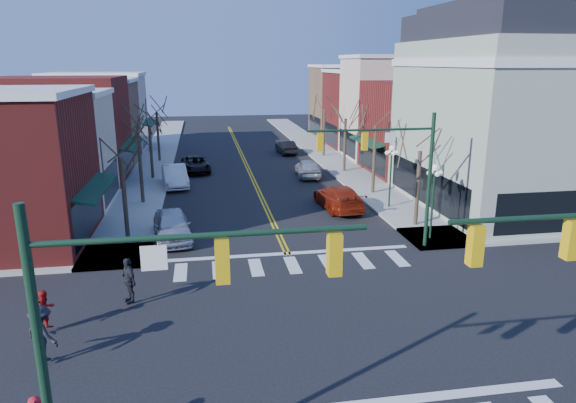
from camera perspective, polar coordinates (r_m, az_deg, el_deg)
name	(u,v)px	position (r m, az deg, el deg)	size (l,w,h in m)	color
ground	(321,327)	(19.89, 3.71, -13.77)	(160.00, 160.00, 0.00)	black
sidewalk_left	(140,200)	(38.41, -16.16, 0.21)	(3.50, 70.00, 0.15)	#9E9B93
sidewalk_right	(373,190)	(40.24, 9.40, 1.29)	(3.50, 70.00, 0.15)	#9E9B93
bldg_left_stucco_a	(31,153)	(38.60, -26.67, 4.85)	(10.00, 7.00, 7.50)	beige
bldg_left_brick_b	(61,130)	(46.16, -23.95, 7.25)	(10.00, 9.00, 8.50)	maroon
bldg_left_tan	(83,123)	(54.18, -21.84, 8.09)	(10.00, 7.50, 7.80)	#8D6D4E
bldg_left_stucco_b	(98,113)	(61.72, -20.39, 9.16)	(10.00, 8.00, 8.20)	beige
bldg_right_brick_a	(427,128)	(47.29, 15.19, 7.87)	(10.00, 8.50, 8.00)	maroon
bldg_right_stucco	(396,109)	(54.29, 11.87, 10.03)	(10.00, 7.00, 10.00)	beige
bldg_right_brick_b	(372,110)	(61.38, 9.28, 10.01)	(10.00, 8.00, 8.50)	maroon
bldg_right_tan	(352,103)	(68.96, 7.15, 10.86)	(10.00, 8.00, 9.00)	#8D6D4E
victorian_corner	(516,109)	(37.68, 24.00, 9.42)	(12.25, 14.25, 13.30)	#9CAA93
traffic_mast_near_left	(136,320)	(10.81, -16.48, -12.56)	(6.60, 0.28, 7.20)	#14331E
traffic_mast_far_right	(396,163)	(26.62, 11.95, 4.24)	(6.60, 0.28, 7.20)	#14331E
lamppost_corner	(434,189)	(29.01, 15.87, 1.35)	(0.36, 0.36, 4.33)	#14331E
lamppost_midblock	(391,166)	(34.85, 11.37, 3.90)	(0.36, 0.36, 4.33)	#14331E
tree_left_a	(125,201)	(29.16, -17.68, 0.10)	(0.24, 0.24, 4.76)	#382B21
tree_left_b	(141,169)	(36.86, -16.06, 3.51)	(0.24, 0.24, 5.04)	#382B21
tree_left_c	(151,153)	(44.73, -14.97, 5.26)	(0.24, 0.24, 4.55)	#382B21
tree_left_d	(158,137)	(52.58, -14.23, 6.93)	(0.24, 0.24, 4.90)	#382B21
tree_right_a	(418,190)	(31.45, 14.20, 1.30)	(0.24, 0.24, 4.62)	#382B21
tree_right_b	(374,160)	(38.67, 9.54, 4.53)	(0.24, 0.24, 5.18)	#382B21
tree_right_c	(345,146)	(46.22, 6.33, 6.16)	(0.24, 0.24, 4.83)	#382B21
tree_right_d	(324,133)	(53.87, 4.02, 7.58)	(0.24, 0.24, 4.97)	#382B21
car_left_near	(172,225)	(29.35, -12.76, -2.61)	(1.96, 4.86, 1.66)	silver
car_left_mid	(175,176)	(41.93, -12.46, 2.78)	(1.79, 5.12, 1.69)	silver
car_left_far	(196,164)	(47.16, -10.22, 4.08)	(2.33, 5.05, 1.40)	black
car_right_near	(338,197)	(34.79, 5.63, 0.46)	(2.25, 5.54, 1.61)	maroon
car_right_mid	(308,168)	(44.39, 2.25, 3.75)	(1.88, 4.68, 1.60)	#B8B8BD
car_right_far	(286,147)	(55.82, -0.22, 6.05)	(1.51, 4.33, 1.43)	black
pedestrian_red_b	(46,310)	(21.00, -25.32, -10.86)	(0.75, 0.58, 1.54)	red
pedestrian_dark_a	(129,280)	(21.96, -17.29, -8.35)	(1.12, 0.47, 1.91)	#21222A
pedestrian_dark_b	(42,333)	(18.99, -25.69, -13.05)	(1.25, 0.72, 1.93)	black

